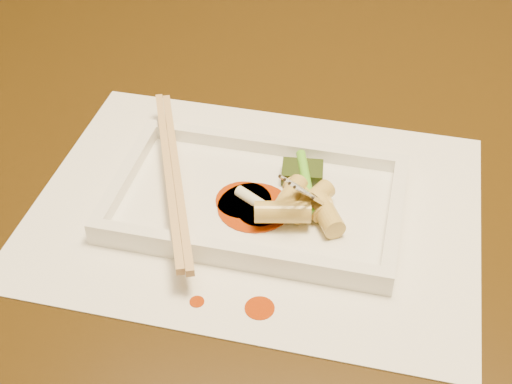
% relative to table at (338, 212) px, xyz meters
% --- Properties ---
extents(table, '(1.40, 0.90, 0.75)m').
position_rel_table_xyz_m(table, '(0.00, 0.00, 0.00)').
color(table, black).
rests_on(table, ground).
extents(placemat, '(0.40, 0.30, 0.00)m').
position_rel_table_xyz_m(placemat, '(-0.07, -0.12, 0.10)').
color(placemat, white).
rests_on(placemat, table).
extents(sauce_splatter_a, '(0.02, 0.02, 0.00)m').
position_rel_table_xyz_m(sauce_splatter_a, '(-0.04, -0.24, 0.10)').
color(sauce_splatter_a, '#9F2E04').
rests_on(sauce_splatter_a, placemat).
extents(sauce_splatter_b, '(0.01, 0.01, 0.00)m').
position_rel_table_xyz_m(sauce_splatter_b, '(-0.09, -0.24, 0.10)').
color(sauce_splatter_b, '#9F2E04').
rests_on(sauce_splatter_b, placemat).
extents(plate_base, '(0.26, 0.16, 0.01)m').
position_rel_table_xyz_m(plate_base, '(-0.07, -0.12, 0.11)').
color(plate_base, white).
rests_on(plate_base, placemat).
extents(plate_rim_far, '(0.26, 0.01, 0.01)m').
position_rel_table_xyz_m(plate_rim_far, '(-0.07, -0.05, 0.12)').
color(plate_rim_far, white).
rests_on(plate_rim_far, plate_base).
extents(plate_rim_near, '(0.26, 0.01, 0.01)m').
position_rel_table_xyz_m(plate_rim_near, '(-0.07, -0.20, 0.12)').
color(plate_rim_near, white).
rests_on(plate_rim_near, plate_base).
extents(plate_rim_left, '(0.01, 0.14, 0.01)m').
position_rel_table_xyz_m(plate_rim_left, '(-0.19, -0.12, 0.12)').
color(plate_rim_left, white).
rests_on(plate_rim_left, plate_base).
extents(plate_rim_right, '(0.01, 0.14, 0.01)m').
position_rel_table_xyz_m(plate_rim_right, '(0.06, -0.12, 0.12)').
color(plate_rim_right, white).
rests_on(plate_rim_right, plate_base).
extents(veg_piece, '(0.04, 0.03, 0.01)m').
position_rel_table_xyz_m(veg_piece, '(-0.03, -0.08, 0.12)').
color(veg_piece, black).
rests_on(veg_piece, plate_base).
extents(scallion_white, '(0.04, 0.03, 0.01)m').
position_rel_table_xyz_m(scallion_white, '(-0.06, -0.14, 0.12)').
color(scallion_white, '#EAEACC').
rests_on(scallion_white, plate_base).
extents(scallion_green, '(0.03, 0.08, 0.01)m').
position_rel_table_xyz_m(scallion_green, '(-0.02, -0.10, 0.12)').
color(scallion_green, '#47A61A').
rests_on(scallion_green, plate_base).
extents(chopstick_a, '(0.10, 0.23, 0.01)m').
position_rel_table_xyz_m(chopstick_a, '(-0.15, -0.12, 0.13)').
color(chopstick_a, tan).
rests_on(chopstick_a, plate_rim_near).
extents(chopstick_b, '(0.10, 0.23, 0.01)m').
position_rel_table_xyz_m(chopstick_b, '(-0.14, -0.12, 0.13)').
color(chopstick_b, tan).
rests_on(chopstick_b, plate_rim_near).
extents(fork, '(0.09, 0.10, 0.14)m').
position_rel_table_xyz_m(fork, '(0.00, -0.10, 0.18)').
color(fork, silver).
rests_on(fork, plate_base).
extents(sauce_blob_0, '(0.07, 0.07, 0.00)m').
position_rel_table_xyz_m(sauce_blob_0, '(-0.06, -0.13, 0.11)').
color(sauce_blob_0, '#9F2E04').
rests_on(sauce_blob_0, plate_base).
extents(sauce_blob_1, '(0.05, 0.05, 0.00)m').
position_rel_table_xyz_m(sauce_blob_1, '(-0.08, -0.13, 0.11)').
color(sauce_blob_1, '#9F2E04').
rests_on(sauce_blob_1, plate_base).
extents(sauce_blob_2, '(0.04, 0.04, 0.00)m').
position_rel_table_xyz_m(sauce_blob_2, '(-0.06, -0.14, 0.11)').
color(sauce_blob_2, '#9F2E04').
rests_on(sauce_blob_2, plate_base).
extents(rice_cake_0, '(0.04, 0.05, 0.02)m').
position_rel_table_xyz_m(rice_cake_0, '(0.00, -0.14, 0.12)').
color(rice_cake_0, tan).
rests_on(rice_cake_0, plate_base).
extents(rice_cake_1, '(0.04, 0.03, 0.02)m').
position_rel_table_xyz_m(rice_cake_1, '(-0.02, -0.14, 0.12)').
color(rice_cake_1, tan).
rests_on(rice_cake_1, plate_base).
extents(rice_cake_2, '(0.03, 0.05, 0.02)m').
position_rel_table_xyz_m(rice_cake_2, '(-0.03, -0.13, 0.13)').
color(rice_cake_2, tan).
rests_on(rice_cake_2, plate_base).
extents(rice_cake_3, '(0.04, 0.05, 0.02)m').
position_rel_table_xyz_m(rice_cake_3, '(-0.02, -0.12, 0.12)').
color(rice_cake_3, tan).
rests_on(rice_cake_3, plate_base).
extents(rice_cake_4, '(0.05, 0.05, 0.02)m').
position_rel_table_xyz_m(rice_cake_4, '(-0.02, -0.12, 0.12)').
color(rice_cake_4, tan).
rests_on(rice_cake_4, plate_base).
extents(rice_cake_5, '(0.05, 0.03, 0.02)m').
position_rel_table_xyz_m(rice_cake_5, '(-0.04, -0.15, 0.13)').
color(rice_cake_5, tan).
rests_on(rice_cake_5, plate_base).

